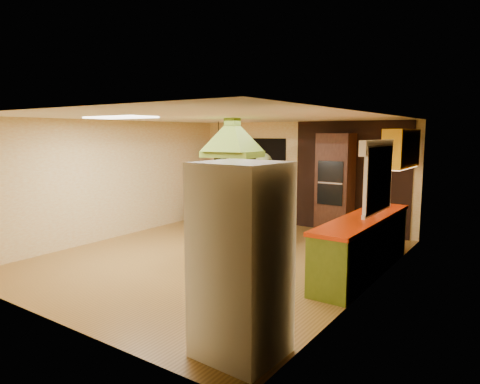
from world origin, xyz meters
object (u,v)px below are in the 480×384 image
Objects in this scene: refrigerator at (241,261)px; dining_table at (219,202)px; wall_oven at (335,184)px; canister_large at (383,201)px; kitchen_island at (233,230)px; man at (264,197)px.

refrigerator reaches higher than dining_table.
wall_oven reaches higher than canister_large.
dining_table is at bearing 135.10° from kitchen_island.
wall_oven is (-1.27, 5.55, 0.14)m from refrigerator.
kitchen_island is 2.79m from canister_large.
man is 1.71m from wall_oven.
kitchen_island is 8.85× the size of canister_large.
canister_large reaches higher than kitchen_island.
wall_oven is at bearing 16.11° from dining_table.
kitchen_island is at bearing -110.54° from wall_oven.
refrigerator is at bearing -91.59° from canister_large.
canister_large is at bearing 91.09° from refrigerator.
man is at bearing -126.33° from wall_oven.
refrigerator is at bearing -50.64° from dining_table.
dining_table is at bearing 132.03° from refrigerator.
kitchen_island is 1.30m from man.
man is 0.82× the size of wall_oven.
wall_oven is 2.03× the size of dining_table.
refrigerator is 6.20m from dining_table.
kitchen_island is 2.84m from wall_oven.
wall_oven is 2.81m from dining_table.
refrigerator is 4.37m from canister_large.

